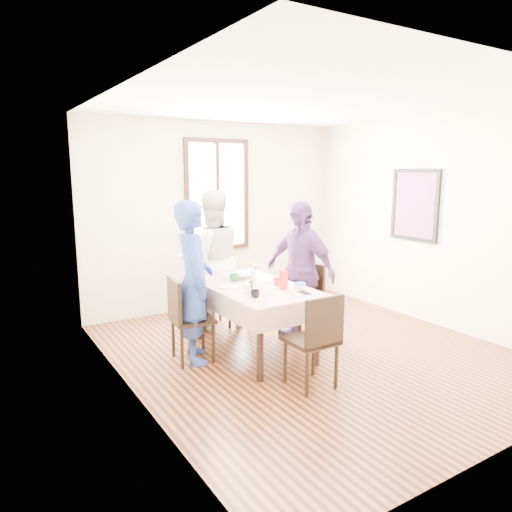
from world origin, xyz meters
The scene contains 30 objects.
ground centered at (0.00, 0.00, 0.00)m, with size 4.50×4.50×0.00m, color black.
back_wall centered at (0.00, 2.25, 1.35)m, with size 4.00×4.00×0.00m, color beige.
right_wall centered at (2.00, 0.00, 1.35)m, with size 4.50×4.50×0.00m, color beige.
window_frame centered at (0.00, 2.23, 1.65)m, with size 1.02×0.06×1.62m, color black.
window_pane centered at (0.00, 2.24, 1.65)m, with size 0.90×0.02×1.50m, color white.
art_poster centered at (1.98, 0.30, 1.55)m, with size 0.04×0.76×0.96m, color red.
dining_table centered at (-0.54, 0.34, 0.38)m, with size 0.81×1.48×0.75m, color black.
tablecloth centered at (-0.54, 0.34, 0.76)m, with size 0.93×1.60×0.01m, color #5A120C.
chair_left centered at (-1.22, 0.48, 0.46)m, with size 0.42×0.42×0.91m, color black.
chair_right centered at (0.14, 0.39, 0.46)m, with size 0.42×0.42×0.91m, color black.
chair_far centered at (-0.54, 1.36, 0.46)m, with size 0.42×0.42×0.91m, color black.
chair_near centered at (-0.54, -0.68, 0.46)m, with size 0.42×0.42×0.91m, color black.
person_left centered at (-1.20, 0.48, 0.86)m, with size 0.62×0.41×1.71m, color navy.
person_far centered at (-0.54, 1.34, 0.88)m, with size 0.86×0.67×1.77m, color silver.
person_right centered at (0.12, 0.39, 0.84)m, with size 0.98×0.41×1.67m, color #533367.
mug_black centered at (-0.78, -0.08, 0.80)m, with size 0.09×0.09×0.07m, color black.
mug_flag centered at (-0.31, 0.22, 0.80)m, with size 0.09×0.09×0.08m, color red.
mug_green centered at (-0.62, 0.64, 0.80)m, with size 0.11×0.11×0.09m, color #0C7226.
serving_bowl centered at (-0.46, 0.72, 0.79)m, with size 0.24×0.24×0.06m, color white.
juice_carton centered at (-0.36, 0.03, 0.87)m, with size 0.07×0.07×0.21m, color red.
butter_tub centered at (-0.21, -0.07, 0.79)m, with size 0.12×0.12×0.06m, color white.
jam_jar centered at (-0.65, 0.24, 0.81)m, with size 0.06×0.06×0.09m, color black.
drinking_glass centered at (-0.76, 0.10, 0.81)m, with size 0.07×0.07×0.10m, color silver.
smartphone centered at (-0.26, -0.21, 0.77)m, with size 0.07×0.15×0.01m, color black.
flower_vase centered at (-0.50, 0.42, 0.83)m, with size 0.06×0.06×0.13m, color silver.
plate_left centered at (-0.82, 0.43, 0.77)m, with size 0.20×0.20×0.01m, color white.
plate_right centered at (-0.28, 0.42, 0.77)m, with size 0.20×0.20×0.01m, color white.
plate_far centered at (-0.52, 0.93, 0.77)m, with size 0.20×0.20×0.01m, color white.
butter_lid centered at (-0.21, -0.07, 0.83)m, with size 0.12×0.12×0.01m, color blue.
flower_bunch centered at (-0.50, 0.42, 0.94)m, with size 0.09×0.09×0.10m, color yellow, non-canonical shape.
Camera 1 is at (-3.19, -3.96, 2.02)m, focal length 33.15 mm.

